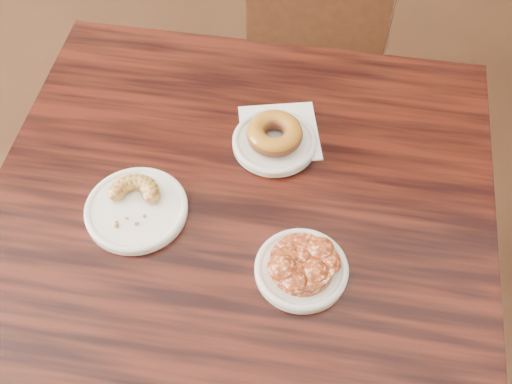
# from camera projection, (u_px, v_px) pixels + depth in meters

# --- Properties ---
(cafe_table) EXTENTS (0.94, 0.94, 0.75)m
(cafe_table) POSITION_uv_depth(u_px,v_px,m) (241.00, 309.00, 1.39)
(cafe_table) COLOR black
(cafe_table) RESTS_ON floor
(chair_far) EXTENTS (0.49, 0.49, 0.90)m
(chair_far) POSITION_uv_depth(u_px,v_px,m) (326.00, 17.00, 1.85)
(chair_far) COLOR black
(chair_far) RESTS_ON floor
(napkin) EXTENTS (0.16, 0.16, 0.00)m
(napkin) POSITION_uv_depth(u_px,v_px,m) (279.00, 133.00, 1.18)
(napkin) COLOR white
(napkin) RESTS_ON cafe_table
(plate_donut) EXTENTS (0.15, 0.15, 0.01)m
(plate_donut) POSITION_uv_depth(u_px,v_px,m) (274.00, 142.00, 1.16)
(plate_donut) COLOR silver
(plate_donut) RESTS_ON napkin
(plate_cruller) EXTENTS (0.17, 0.17, 0.01)m
(plate_cruller) POSITION_uv_depth(u_px,v_px,m) (136.00, 210.00, 1.08)
(plate_cruller) COLOR white
(plate_cruller) RESTS_ON cafe_table
(plate_fritter) EXTENTS (0.15, 0.15, 0.01)m
(plate_fritter) POSITION_uv_depth(u_px,v_px,m) (301.00, 270.00, 1.01)
(plate_fritter) COLOR silver
(plate_fritter) RESTS_ON cafe_table
(glazed_donut) EXTENTS (0.10, 0.10, 0.04)m
(glazed_donut) POSITION_uv_depth(u_px,v_px,m) (275.00, 134.00, 1.14)
(glazed_donut) COLOR #945B15
(glazed_donut) RESTS_ON plate_donut
(apple_fritter) EXTENTS (0.14, 0.14, 0.03)m
(apple_fritter) POSITION_uv_depth(u_px,v_px,m) (302.00, 263.00, 0.99)
(apple_fritter) COLOR #451607
(apple_fritter) RESTS_ON plate_fritter
(cruller_fragment) EXTENTS (0.10, 0.10, 0.03)m
(cruller_fragment) POSITION_uv_depth(u_px,v_px,m) (135.00, 203.00, 1.06)
(cruller_fragment) COLOR #5D2F12
(cruller_fragment) RESTS_ON plate_cruller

